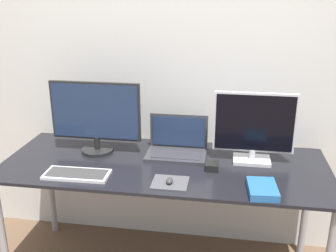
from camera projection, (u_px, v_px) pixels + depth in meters
name	position (u px, v px, depth m)	size (l,w,h in m)	color
wall_back	(175.00, 66.00, 2.53)	(7.00, 0.05, 2.50)	silver
desk	(164.00, 176.00, 2.32)	(1.89, 0.74, 0.76)	black
monitor_left	(96.00, 116.00, 2.38)	(0.56, 0.20, 0.44)	black
monitor_right	(254.00, 127.00, 2.24)	(0.46, 0.15, 0.42)	silver
laptop	(177.00, 145.00, 2.40)	(0.36, 0.23, 0.23)	#333338
keyboard	(77.00, 174.00, 2.13)	(0.36, 0.16, 0.02)	silver
mousepad	(170.00, 183.00, 2.06)	(0.19, 0.16, 0.00)	#47474C
mouse	(170.00, 181.00, 2.04)	(0.03, 0.06, 0.03)	#333333
book	(262.00, 189.00, 1.96)	(0.16, 0.21, 0.04)	#235B9E
power_brick	(212.00, 166.00, 2.21)	(0.07, 0.09, 0.04)	black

